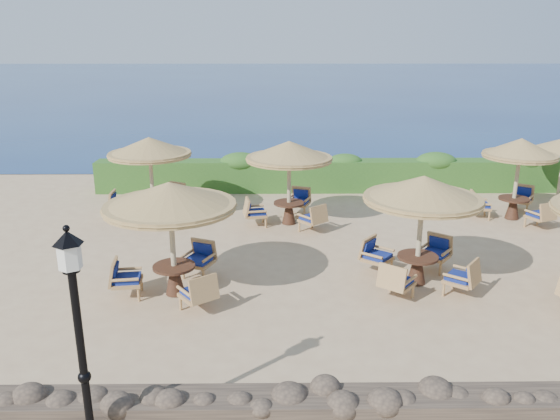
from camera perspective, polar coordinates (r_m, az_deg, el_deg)
The scene contains 10 objects.
ground at distance 14.53m, azimuth 8.21°, elevation -5.47°, with size 120.00×120.00×0.00m, color tan.
sea at distance 83.45m, azimuth 0.93°, elevation 13.44°, with size 160.00×160.00×0.00m, color navy.
hedge at distance 21.14m, azimuth 5.41°, elevation 3.59°, with size 18.00×0.90×1.20m, color #234E19.
stone_wall at distance 9.11m, azimuth 14.36°, elevation -19.33°, with size 15.00×0.65×0.44m, color brown.
lamp_post at distance 8.02m, azimuth -20.02°, elevation -13.98°, with size 0.44×0.44×3.31m.
cafe_set_0 at distance 12.22m, azimuth -11.35°, elevation -0.34°, with size 2.95×2.95×2.65m.
cafe_set_1 at distance 12.99m, azimuth 14.57°, elevation -0.14°, with size 2.74×2.74×2.65m.
cafe_set_3 at distance 18.04m, azimuth -13.40°, elevation 5.00°, with size 2.74×2.77×2.65m.
cafe_set_4 at distance 16.88m, azimuth 0.96°, elevation 4.66°, with size 2.79×2.78×2.65m.
cafe_set_5 at distance 18.97m, azimuth 23.64°, elevation 4.27°, with size 2.59×2.76×2.65m.
Camera 1 is at (-2.21, -13.23, 5.57)m, focal length 35.00 mm.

